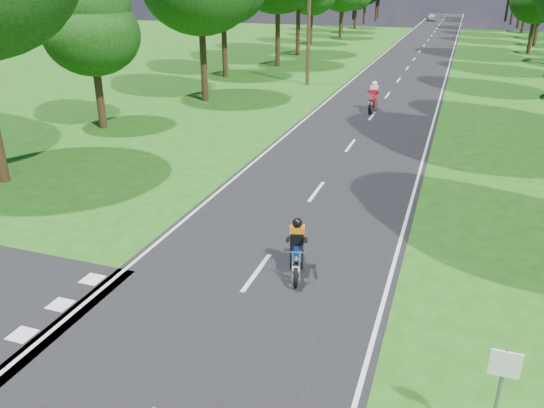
% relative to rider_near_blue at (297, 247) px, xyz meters
% --- Properties ---
extents(ground, '(160.00, 160.00, 0.00)m').
position_rel_rider_near_blue_xyz_m(ground, '(-0.96, -2.37, -0.74)').
color(ground, '#1C5212').
rests_on(ground, ground).
extents(main_road, '(7.00, 140.00, 0.02)m').
position_rel_rider_near_blue_xyz_m(main_road, '(-0.96, 47.63, -0.73)').
color(main_road, black).
rests_on(main_road, ground).
extents(road_markings, '(7.40, 140.00, 0.01)m').
position_rel_rider_near_blue_xyz_m(road_markings, '(-1.09, 45.76, -0.72)').
color(road_markings, silver).
rests_on(road_markings, main_road).
extents(telegraph_pole, '(1.20, 0.26, 8.00)m').
position_rel_rider_near_blue_xyz_m(telegraph_pole, '(-6.96, 25.63, 3.33)').
color(telegraph_pole, '#382616').
rests_on(telegraph_pole, ground).
extents(road_sign, '(0.45, 0.07, 2.00)m').
position_rel_rider_near_blue_xyz_m(road_sign, '(4.54, -4.38, 0.60)').
color(road_sign, slate).
rests_on(road_sign, ground).
extents(rider_near_blue, '(1.02, 1.82, 1.44)m').
position_rel_rider_near_blue_xyz_m(rider_near_blue, '(0.00, 0.00, 0.00)').
color(rider_near_blue, navy).
rests_on(rider_near_blue, main_road).
extents(rider_far_red, '(0.68, 2.00, 1.66)m').
position_rel_rider_near_blue_xyz_m(rider_far_red, '(-1.17, 18.89, 0.11)').
color(rider_far_red, '#B40D10').
rests_on(rider_far_red, main_road).
extents(distant_car, '(2.14, 3.85, 1.24)m').
position_rel_rider_near_blue_xyz_m(distant_car, '(-2.95, 93.83, -0.10)').
color(distant_car, silver).
rests_on(distant_car, main_road).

